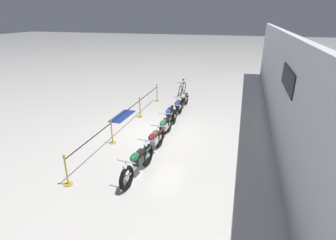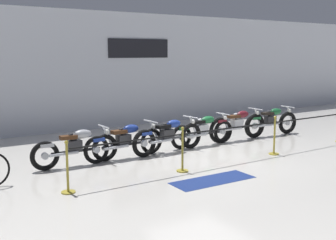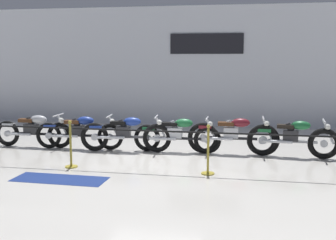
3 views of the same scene
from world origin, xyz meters
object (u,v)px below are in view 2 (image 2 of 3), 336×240
(stanchion_far_left, at_px, (192,140))
(floor_banner, at_px, (213,180))
(motorcycle_green_5, at_px, (271,122))
(stanchion_mid_right, at_px, (274,141))
(motorcycle_blue_1, at_px, (126,141))
(motorcycle_green_3, at_px, (203,131))
(motorcycle_silver_0, at_px, (76,147))
(stanchion_mid_left, at_px, (182,156))
(motorcycle_maroon_4, at_px, (238,125))
(motorcycle_blue_2, at_px, (169,136))

(stanchion_far_left, relative_size, floor_banner, 4.63)
(motorcycle_green_5, distance_m, stanchion_far_left, 5.05)
(stanchion_mid_right, bearing_deg, stanchion_far_left, 180.00)
(motorcycle_blue_1, xyz_separation_m, stanchion_far_left, (0.80, -1.81, 0.25))
(motorcycle_green_3, bearing_deg, floor_banner, -124.39)
(motorcycle_silver_0, bearing_deg, floor_banner, -53.70)
(stanchion_far_left, relative_size, stanchion_mid_right, 8.35)
(motorcycle_green_5, xyz_separation_m, stanchion_far_left, (-4.68, -1.88, 0.25))
(motorcycle_silver_0, distance_m, motorcycle_blue_1, 1.33)
(motorcycle_silver_0, distance_m, stanchion_mid_left, 2.61)
(stanchion_mid_left, bearing_deg, floor_banner, -80.61)
(motorcycle_green_3, xyz_separation_m, floor_banner, (-1.93, -2.82, -0.46))
(motorcycle_blue_1, relative_size, floor_banner, 1.25)
(stanchion_mid_left, bearing_deg, stanchion_mid_right, 0.00)
(motorcycle_green_3, bearing_deg, motorcycle_maroon_4, 1.31)
(motorcycle_maroon_4, bearing_deg, motorcycle_blue_1, -178.35)
(motorcycle_blue_1, relative_size, stanchion_mid_right, 2.25)
(motorcycle_blue_1, distance_m, motorcycle_maroon_4, 4.04)
(motorcycle_blue_2, relative_size, motorcycle_green_5, 1.08)
(floor_banner, bearing_deg, motorcycle_green_5, 31.69)
(motorcycle_green_3, height_order, motorcycle_green_5, motorcycle_green_5)
(motorcycle_silver_0, distance_m, stanchion_mid_right, 5.24)
(motorcycle_silver_0, bearing_deg, motorcycle_blue_1, -0.66)
(motorcycle_green_3, height_order, floor_banner, motorcycle_green_3)
(motorcycle_green_3, xyz_separation_m, stanchion_mid_right, (0.96, -1.89, -0.10))
(motorcycle_green_5, bearing_deg, motorcycle_blue_1, -179.25)
(motorcycle_green_5, bearing_deg, floor_banner, -149.61)
(stanchion_mid_left, height_order, stanchion_mid_right, same)
(motorcycle_maroon_4, relative_size, motorcycle_green_5, 1.04)
(floor_banner, bearing_deg, stanchion_mid_left, 100.68)
(stanchion_mid_left, distance_m, floor_banner, 1.01)
(motorcycle_green_5, bearing_deg, motorcycle_maroon_4, 178.25)
(motorcycle_blue_2, bearing_deg, motorcycle_maroon_4, 4.03)
(stanchion_mid_left, bearing_deg, motorcycle_green_3, 42.21)
(motorcycle_blue_1, bearing_deg, motorcycle_silver_0, 179.34)
(motorcycle_blue_2, distance_m, motorcycle_green_5, 4.18)
(motorcycle_maroon_4, bearing_deg, stanchion_mid_right, -103.49)
(motorcycle_maroon_4, bearing_deg, motorcycle_green_3, -178.69)
(motorcycle_blue_1, xyz_separation_m, motorcycle_maroon_4, (4.04, 0.12, 0.02))
(stanchion_far_left, bearing_deg, motorcycle_blue_1, 113.80)
(motorcycle_blue_1, bearing_deg, floor_banner, -75.89)
(motorcycle_green_3, relative_size, stanchion_mid_right, 2.15)
(stanchion_mid_left, bearing_deg, motorcycle_silver_0, 135.71)
(motorcycle_maroon_4, height_order, stanchion_mid_right, stanchion_mid_right)
(stanchion_far_left, xyz_separation_m, floor_banner, (-0.11, -0.93, -0.71))
(floor_banner, bearing_deg, stanchion_far_left, 84.60)
(stanchion_far_left, xyz_separation_m, stanchion_mid_right, (2.78, 0.00, -0.36))
(motorcycle_blue_2, height_order, stanchion_mid_right, stanchion_mid_right)
(motorcycle_maroon_4, distance_m, floor_banner, 4.43)
(motorcycle_blue_2, height_order, stanchion_mid_left, stanchion_mid_left)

